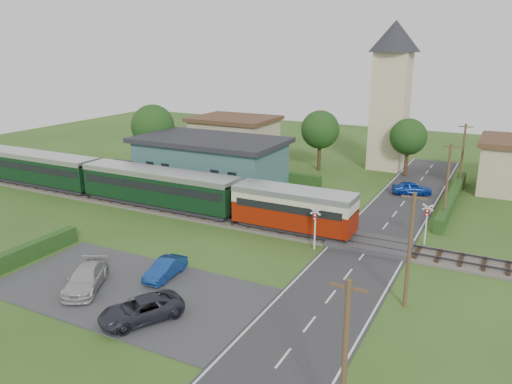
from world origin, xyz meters
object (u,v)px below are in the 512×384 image
at_px(house_west, 235,137).
at_px(pedestrian_far, 121,179).
at_px(pedestrian_near, 228,193).
at_px(station_building, 210,162).
at_px(car_park_silver, 86,278).
at_px(train, 132,182).
at_px(crossing_signal_far, 427,218).
at_px(car_park_blue, 165,269).
at_px(car_on_road, 412,188).
at_px(church_tower, 392,85).
at_px(crossing_signal_near, 315,222).
at_px(equipment_hut, 117,174).
at_px(car_park_dark, 141,310).

xyz_separation_m(house_west, pedestrian_far, (-2.15, -20.13, -1.47)).
xyz_separation_m(pedestrian_near, pedestrian_far, (-12.45, -0.74, 0.05)).
bearing_deg(pedestrian_far, station_building, -67.96).
distance_m(house_west, car_park_silver, 39.69).
relative_size(train, crossing_signal_far, 13.18).
distance_m(crossing_signal_far, car_park_blue, 19.88).
height_order(car_on_road, pedestrian_far, pedestrian_far).
distance_m(church_tower, crossing_signal_near, 29.57).
distance_m(church_tower, house_west, 21.55).
height_order(crossing_signal_far, car_on_road, crossing_signal_far).
bearing_deg(train, crossing_signal_far, 5.12).
xyz_separation_m(station_building, crossing_signal_far, (23.60, -6.60, -0.55)).
bearing_deg(pedestrian_far, house_west, -24.63).
relative_size(house_west, car_park_blue, 2.94).
distance_m(car_on_road, pedestrian_near, 19.05).
relative_size(equipment_hut, car_park_silver, 0.54).
distance_m(crossing_signal_far, car_park_silver, 24.82).
bearing_deg(car_on_road, equipment_hut, 90.05).
relative_size(train, car_on_road, 10.96).
relative_size(house_west, car_on_road, 2.74).
relative_size(equipment_hut, house_west, 0.24).
xyz_separation_m(station_building, train, (-3.13, -8.99, -0.52)).
height_order(car_park_silver, pedestrian_near, pedestrian_near).
distance_m(train, house_west, 23.08).
xyz_separation_m(crossing_signal_near, car_park_silver, (-10.38, -12.67, -1.37)).
relative_size(car_on_road, pedestrian_far, 2.27).
relative_size(station_building, pedestrian_far, 9.21).
height_order(equipment_hut, car_park_silver, equipment_hut).
distance_m(station_building, pedestrian_far, 9.52).
height_order(car_park_blue, pedestrian_far, pedestrian_far).
distance_m(equipment_hut, car_park_blue, 22.84).
height_order(church_tower, crossing_signal_far, church_tower).
height_order(house_west, car_park_blue, house_west).
relative_size(church_tower, crossing_signal_near, 5.37).
distance_m(train, church_tower, 32.70).
bearing_deg(crossing_signal_near, station_building, 145.19).
bearing_deg(car_park_silver, car_park_dark, -42.39).
bearing_deg(car_park_silver, car_on_road, 36.83).
relative_size(station_building, car_park_silver, 3.38).
bearing_deg(train, station_building, 70.80).
xyz_separation_m(car_on_road, car_park_blue, (-10.68, -27.05, -0.04)).
height_order(crossing_signal_far, car_park_dark, crossing_signal_far).
distance_m(house_west, crossing_signal_near, 33.22).
height_order(equipment_hut, crossing_signal_near, crossing_signal_near).
distance_m(pedestrian_near, pedestrian_far, 12.48).
relative_size(crossing_signal_near, pedestrian_near, 2.01).
xyz_separation_m(church_tower, crossing_signal_far, (8.60, -23.61, -8.08)).
xyz_separation_m(crossing_signal_far, pedestrian_far, (-30.75, 0.48, -0.82)).
bearing_deg(equipment_hut, crossing_signal_near, -12.94).
height_order(car_park_dark, pedestrian_near, pedestrian_near).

